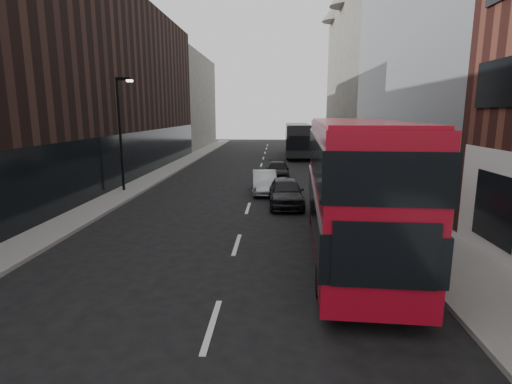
# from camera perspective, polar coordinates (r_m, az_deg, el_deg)

# --- Properties ---
(ground) EXTENTS (140.00, 140.00, 0.00)m
(ground) POSITION_cam_1_polar(r_m,az_deg,el_deg) (8.52, -8.72, -25.04)
(ground) COLOR black
(ground) RESTS_ON ground
(sidewalk_right) EXTENTS (3.00, 80.00, 0.15)m
(sidewalk_right) POSITION_cam_1_polar(r_m,az_deg,el_deg) (32.64, 13.54, 2.23)
(sidewalk_right) COLOR slate
(sidewalk_right) RESTS_ON ground
(sidewalk_left) EXTENTS (2.00, 80.00, 0.15)m
(sidewalk_left) POSITION_cam_1_polar(r_m,az_deg,el_deg) (33.47, -13.56, 2.45)
(sidewalk_left) COLOR slate
(sidewalk_left) RESTS_ON ground
(building_modern_block) EXTENTS (5.03, 22.00, 20.00)m
(building_modern_block) POSITION_cam_1_polar(r_m,az_deg,el_deg) (29.84, 23.94, 19.75)
(building_modern_block) COLOR #9CA2A6
(building_modern_block) RESTS_ON ground
(building_victorian) EXTENTS (6.50, 24.00, 21.00)m
(building_victorian) POSITION_cam_1_polar(r_m,az_deg,el_deg) (51.86, 14.54, 16.05)
(building_victorian) COLOR #5F5A54
(building_victorian) RESTS_ON ground
(building_left_mid) EXTENTS (5.00, 24.00, 14.00)m
(building_left_mid) POSITION_cam_1_polar(r_m,az_deg,el_deg) (39.00, -16.99, 13.70)
(building_left_mid) COLOR black
(building_left_mid) RESTS_ON ground
(building_left_far) EXTENTS (5.00, 20.00, 13.00)m
(building_left_far) POSITION_cam_1_polar(r_m,az_deg,el_deg) (60.15, -9.72, 12.52)
(building_left_far) COLOR #5F5A54
(building_left_far) RESTS_ON ground
(street_lamp) EXTENTS (1.06, 0.22, 7.00)m
(street_lamp) POSITION_cam_1_polar(r_m,az_deg,el_deg) (26.57, -18.73, 8.86)
(street_lamp) COLOR black
(street_lamp) RESTS_ON sidewalk_left
(red_bus) EXTENTS (3.45, 11.94, 4.77)m
(red_bus) POSITION_cam_1_polar(r_m,az_deg,el_deg) (14.55, 13.55, 1.54)
(red_bus) COLOR maroon
(red_bus) RESTS_ON ground
(grey_bus) EXTENTS (2.85, 11.66, 3.75)m
(grey_bus) POSITION_cam_1_polar(r_m,az_deg,el_deg) (46.82, 5.93, 7.52)
(grey_bus) COLOR black
(grey_bus) RESTS_ON ground
(car_a) EXTENTS (1.97, 4.62, 1.56)m
(car_a) POSITION_cam_1_polar(r_m,az_deg,el_deg) (21.87, 4.31, 0.04)
(car_a) COLOR black
(car_a) RESTS_ON ground
(car_b) EXTENTS (1.80, 4.33, 1.39)m
(car_b) POSITION_cam_1_polar(r_m,az_deg,el_deg) (25.34, 1.20, 1.43)
(car_b) COLOR #95989D
(car_b) RESTS_ON ground
(car_c) EXTENTS (1.84, 4.42, 1.28)m
(car_c) POSITION_cam_1_polar(r_m,az_deg,el_deg) (31.02, 3.09, 3.12)
(car_c) COLOR black
(car_c) RESTS_ON ground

